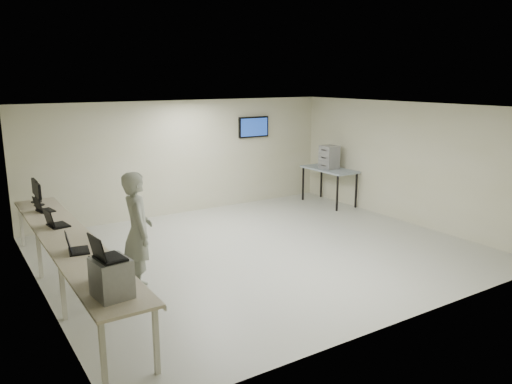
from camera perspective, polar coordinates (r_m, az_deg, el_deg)
room at (r=9.57m, az=0.63°, el=1.38°), size 8.01×7.01×2.81m
workbench at (r=8.32m, az=-20.60°, el=-5.42°), size 0.76×6.00×0.90m
equipment_box at (r=5.93m, az=-16.18°, el=-9.40°), size 0.42×0.47×0.45m
laptop_on_box at (r=5.81m, az=-16.92°, el=-6.75°), size 0.36×0.41×0.30m
laptop_0 at (r=6.41m, az=-17.28°, el=-9.18°), size 0.36×0.42×0.30m
laptop_1 at (r=7.57m, az=-20.04°, el=-5.96°), size 0.36×0.41×0.29m
laptop_2 at (r=8.98m, az=-22.06°, el=-3.20°), size 0.38×0.43×0.31m
laptop_3 at (r=10.07m, az=-23.25°, el=-1.67°), size 0.35×0.40×0.28m
monitor_near at (r=10.54m, az=-23.65°, el=0.02°), size 0.20×0.45×0.45m
monitor_far at (r=10.83m, az=-23.92°, el=0.36°), size 0.21×0.47×0.46m
soldier at (r=8.07m, az=-13.34°, el=-4.47°), size 0.58×0.77×1.93m
side_table at (r=13.46m, az=8.38°, el=2.37°), size 0.75×1.61×0.96m
storage_bins at (r=13.39m, az=8.36°, el=3.96°), size 0.39×0.43×0.62m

